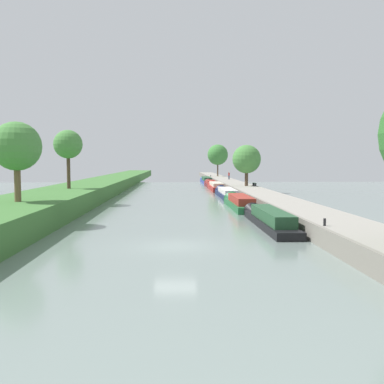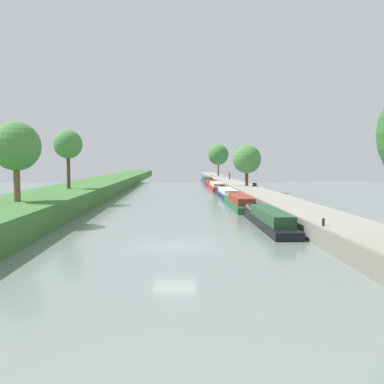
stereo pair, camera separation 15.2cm
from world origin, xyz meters
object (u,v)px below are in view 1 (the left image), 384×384
object	(u,v)px
mooring_bollard_far	(211,176)
narrowboat_blue	(206,180)
person_walking	(229,175)
mooring_bollard_near	(325,222)
narrowboat_navy	(226,193)
narrowboat_green	(239,202)
narrowboat_black	(268,219)
narrowboat_maroon	(210,184)
park_bench	(254,184)
narrowboat_red	(216,187)

from	to	relation	value
mooring_bollard_far	narrowboat_blue	bearing A→B (deg)	-103.22
person_walking	mooring_bollard_near	world-z (taller)	person_walking
narrowboat_navy	person_walking	distance (m)	32.71
narrowboat_green	mooring_bollard_far	size ratio (longest dim) A/B	28.63
narrowboat_black	person_walking	bearing A→B (deg)	85.90
person_walking	narrowboat_maroon	bearing A→B (deg)	-134.00
narrowboat_green	mooring_bollard_far	bearing A→B (deg)	88.15
narrowboat_green	person_walking	world-z (taller)	person_walking
person_walking	narrowboat_black	bearing A→B (deg)	-94.10
narrowboat_blue	mooring_bollard_far	world-z (taller)	mooring_bollard_far
narrowboat_green	narrowboat_blue	xyz separation A→B (m)	(0.30, 55.93, 0.00)
narrowboat_black	narrowboat_navy	world-z (taller)	narrowboat_black
narrowboat_maroon	park_bench	world-z (taller)	park_bench
narrowboat_green	narrowboat_navy	distance (m)	14.45
narrowboat_green	mooring_bollard_near	xyz separation A→B (m)	(2.05, -21.29, 0.80)
narrowboat_navy	narrowboat_blue	xyz separation A→B (m)	(0.01, 41.49, 0.05)
narrowboat_navy	mooring_bollard_near	distance (m)	35.78
narrowboat_red	park_bench	world-z (taller)	park_bench
narrowboat_black	narrowboat_red	xyz separation A→B (m)	(-0.12, 43.08, 0.01)
park_bench	narrowboat_blue	bearing A→B (deg)	98.77
person_walking	mooring_bollard_far	distance (m)	16.74
mooring_bollard_far	park_bench	world-z (taller)	park_bench
narrowboat_navy	park_bench	bearing A→B (deg)	53.57
narrowboat_green	narrowboat_navy	size ratio (longest dim) A/B	0.87
person_walking	mooring_bollard_near	distance (m)	68.17
narrowboat_maroon	mooring_bollard_near	world-z (taller)	mooring_bollard_near
person_walking	mooring_bollard_far	world-z (taller)	person_walking
narrowboat_blue	park_bench	size ratio (longest dim) A/B	11.19
narrowboat_black	narrowboat_blue	xyz separation A→B (m)	(-0.01, 69.36, 0.01)
person_walking	narrowboat_blue	bearing A→B (deg)	115.46
narrowboat_red	mooring_bollard_near	size ratio (longest dim) A/B	30.51
narrowboat_red	narrowboat_blue	distance (m)	26.28
mooring_bollard_near	park_bench	size ratio (longest dim) A/B	0.30
narrowboat_navy	person_walking	xyz separation A→B (m)	(4.34, 32.39, 1.50)
narrowboat_navy	narrowboat_red	distance (m)	15.21
mooring_bollard_near	park_bench	distance (m)	43.06
narrowboat_blue	narrowboat_green	bearing A→B (deg)	-90.31
narrowboat_green	narrowboat_blue	world-z (taller)	narrowboat_green
person_walking	mooring_bollard_near	bearing A→B (deg)	-92.18
narrowboat_maroon	park_bench	distance (m)	21.35
narrowboat_blue	narrowboat_black	bearing A→B (deg)	-89.99
narrowboat_red	person_walking	distance (m)	17.81
park_bench	narrowboat_maroon	bearing A→B (deg)	104.60
mooring_bollard_far	person_walking	bearing A→B (deg)	-81.10
narrowboat_blue	person_walking	bearing A→B (deg)	-64.54
narrowboat_navy	narrowboat_maroon	world-z (taller)	narrowboat_navy
narrowboat_red	narrowboat_blue	bearing A→B (deg)	89.76
narrowboat_blue	person_walking	distance (m)	10.18
narrowboat_navy	mooring_bollard_near	bearing A→B (deg)	-87.19
mooring_bollard_near	narrowboat_navy	bearing A→B (deg)	92.81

